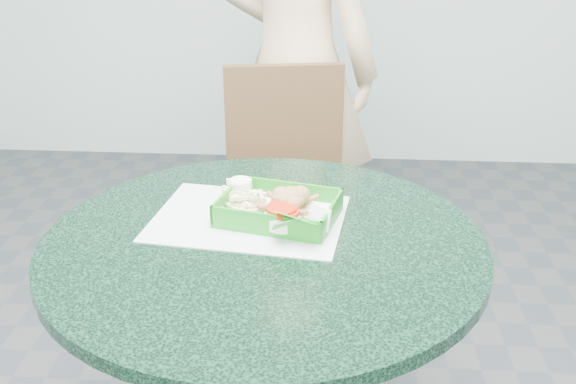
# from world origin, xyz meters

# --- Properties ---
(cafe_table) EXTENTS (0.97, 0.97, 0.75)m
(cafe_table) POSITION_xyz_m (0.00, 0.00, 0.58)
(cafe_table) COLOR #252527
(cafe_table) RESTS_ON floor
(dining_chair) EXTENTS (0.41, 0.41, 0.93)m
(dining_chair) POSITION_xyz_m (-0.03, 0.85, 0.53)
(dining_chair) COLOR black
(dining_chair) RESTS_ON floor
(diner_person) EXTENTS (0.88, 0.76, 2.04)m
(diner_person) POSITION_xyz_m (0.00, 1.14, 1.02)
(diner_person) COLOR tan
(diner_person) RESTS_ON floor
(placemat) EXTENTS (0.47, 0.38, 0.00)m
(placemat) POSITION_xyz_m (-0.04, 0.09, 0.75)
(placemat) COLOR #AFBAB9
(placemat) RESTS_ON cafe_table
(food_basket) EXTENTS (0.26, 0.19, 0.05)m
(food_basket) POSITION_xyz_m (0.03, 0.09, 0.77)
(food_basket) COLOR #177A18
(food_basket) RESTS_ON placemat
(crab_sandwich) EXTENTS (0.12, 0.12, 0.07)m
(crab_sandwich) POSITION_xyz_m (0.06, 0.09, 0.80)
(crab_sandwich) COLOR tan
(crab_sandwich) RESTS_ON food_basket
(fries_pile) EXTENTS (0.12, 0.12, 0.04)m
(fries_pile) POSITION_xyz_m (-0.06, 0.08, 0.79)
(fries_pile) COLOR beige
(fries_pile) RESTS_ON food_basket
(sauce_ramekin) EXTENTS (0.06, 0.06, 0.03)m
(sauce_ramekin) POSITION_xyz_m (-0.09, 0.14, 0.80)
(sauce_ramekin) COLOR silver
(sauce_ramekin) RESTS_ON food_basket
(garnish_cup) EXTENTS (0.12, 0.12, 0.05)m
(garnish_cup) POSITION_xyz_m (0.06, 0.03, 0.79)
(garnish_cup) COLOR beige
(garnish_cup) RESTS_ON food_basket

